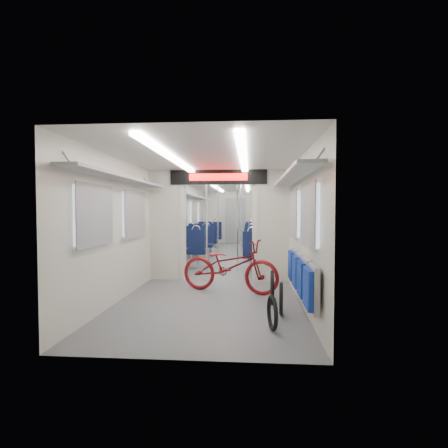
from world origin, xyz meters
name	(u,v)px	position (x,y,z in m)	size (l,w,h in m)	color
carriage	(225,209)	(0.00, -0.27, 1.50)	(12.00, 12.02, 2.31)	#515456
bicycle	(230,266)	(0.30, -3.12, 0.47)	(0.63, 1.80, 0.95)	maroon
flip_bench	(301,275)	(1.35, -4.50, 0.58)	(0.12, 2.11, 0.52)	gray
bike_hoop_a	(272,315)	(0.93, -5.08, 0.19)	(0.44, 0.44, 0.05)	black
bike_hoop_b	(281,301)	(1.10, -4.44, 0.20)	(0.46, 0.46, 0.05)	black
bike_hoop_c	(272,289)	(1.00, -3.91, 0.24)	(0.54, 0.54, 0.05)	black
seat_bay_near_left	(193,243)	(-0.93, 0.36, 0.54)	(0.91, 2.05, 1.09)	black
seat_bay_near_right	(261,246)	(0.93, -0.28, 0.54)	(0.90, 2.04, 1.09)	black
seat_bay_far_left	(207,235)	(-0.93, 3.29, 0.56)	(0.93, 2.19, 1.13)	black
seat_bay_far_right	(258,235)	(0.94, 3.44, 0.55)	(0.93, 2.16, 1.13)	black
stanchion_near_left	(207,224)	(-0.33, -1.45, 1.15)	(0.05, 0.05, 2.30)	silver
stanchion_near_right	(237,224)	(0.36, -1.12, 1.15)	(0.04, 0.04, 2.30)	silver
stanchion_far_left	(218,220)	(-0.38, 1.80, 1.15)	(0.04, 0.04, 2.30)	silver
stanchion_far_right	(241,220)	(0.36, 1.77, 1.15)	(0.04, 0.04, 2.30)	silver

